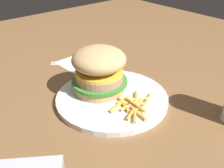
# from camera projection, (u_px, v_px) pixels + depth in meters

# --- Properties ---
(ground_plane) EXTENTS (1.60, 1.60, 0.00)m
(ground_plane) POSITION_uv_depth(u_px,v_px,m) (113.00, 109.00, 0.55)
(ground_plane) COLOR brown
(plate) EXTENTS (0.25, 0.25, 0.01)m
(plate) POSITION_uv_depth(u_px,v_px,m) (112.00, 98.00, 0.57)
(plate) COLOR silver
(plate) RESTS_ON ground_plane
(sandwich) EXTENTS (0.13, 0.13, 0.10)m
(sandwich) POSITION_uv_depth(u_px,v_px,m) (99.00, 69.00, 0.57)
(sandwich) COLOR tan
(sandwich) RESTS_ON plate
(fries_pile) EXTENTS (0.10, 0.12, 0.01)m
(fries_pile) POSITION_uv_depth(u_px,v_px,m) (133.00, 105.00, 0.53)
(fries_pile) COLOR gold
(fries_pile) RESTS_ON plate
(napkin) EXTENTS (0.12, 0.12, 0.00)m
(napkin) POSITION_uv_depth(u_px,v_px,m) (81.00, 63.00, 0.74)
(napkin) COLOR white
(napkin) RESTS_ON ground_plane
(fork) EXTENTS (0.12, 0.15, 0.00)m
(fork) POSITION_uv_depth(u_px,v_px,m) (80.00, 62.00, 0.74)
(fork) COLOR silver
(fork) RESTS_ON napkin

